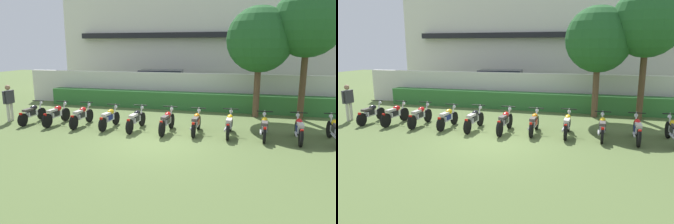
{
  "view_description": "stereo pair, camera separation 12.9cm",
  "coord_description": "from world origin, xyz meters",
  "views": [
    {
      "loc": [
        3.01,
        -10.02,
        3.29
      ],
      "look_at": [
        0.0,
        1.76,
        0.74
      ],
      "focal_mm": 32.94,
      "sensor_mm": 36.0,
      "label": 1
    },
    {
      "loc": [
        3.14,
        -9.98,
        3.29
      ],
      "look_at": [
        0.0,
        1.76,
        0.74
      ],
      "focal_mm": 32.94,
      "sensor_mm": 36.0,
      "label": 2
    }
  ],
  "objects": [
    {
      "name": "ground",
      "position": [
        0.0,
        0.0,
        0.0
      ],
      "size": [
        60.0,
        60.0,
        0.0
      ],
      "primitive_type": "plane",
      "color": "#566B38"
    },
    {
      "name": "building",
      "position": [
        0.0,
        14.45,
        3.9
      ],
      "size": [
        21.18,
        6.5,
        7.81
      ],
      "color": "silver",
      "rests_on": "ground"
    },
    {
      "name": "compound_wall",
      "position": [
        0.0,
        6.83,
        0.96
      ],
      "size": [
        20.12,
        0.3,
        1.91
      ],
      "primitive_type": "cube",
      "color": "silver",
      "rests_on": "ground"
    },
    {
      "name": "hedge_row",
      "position": [
        0.0,
        6.13,
        0.46
      ],
      "size": [
        16.1,
        0.7,
        0.92
      ],
      "primitive_type": "cube",
      "color": "#337033",
      "rests_on": "ground"
    },
    {
      "name": "parked_car",
      "position": [
        -2.19,
        9.14,
        0.94
      ],
      "size": [
        4.67,
        2.47,
        1.89
      ],
      "rotation": [
        0.0,
        0.0,
        0.11
      ],
      "color": "black",
      "rests_on": "ground"
    },
    {
      "name": "tree_near_inspector",
      "position": [
        3.5,
        5.19,
        3.65
      ],
      "size": [
        3.06,
        3.06,
        5.19
      ],
      "color": "brown",
      "rests_on": "ground"
    },
    {
      "name": "tree_far_side",
      "position": [
        5.5,
        5.11,
        4.36
      ],
      "size": [
        3.09,
        3.09,
        5.93
      ],
      "color": "#4C3823",
      "rests_on": "ground"
    },
    {
      "name": "motorcycle_in_row_0",
      "position": [
        -6.14,
        1.43,
        0.44
      ],
      "size": [
        0.6,
        1.86,
        0.94
      ],
      "rotation": [
        0.0,
        0.0,
        1.59
      ],
      "color": "black",
      "rests_on": "ground"
    },
    {
      "name": "motorcycle_in_row_1",
      "position": [
        -4.95,
        1.46,
        0.45
      ],
      "size": [
        0.6,
        1.89,
        0.96
      ],
      "rotation": [
        0.0,
        0.0,
        1.53
      ],
      "color": "black",
      "rests_on": "ground"
    },
    {
      "name": "motorcycle_in_row_2",
      "position": [
        -3.75,
        1.5,
        0.45
      ],
      "size": [
        0.6,
        1.94,
        0.95
      ],
      "rotation": [
        0.0,
        0.0,
        1.58
      ],
      "color": "black",
      "rests_on": "ground"
    },
    {
      "name": "motorcycle_in_row_3",
      "position": [
        -2.44,
        1.44,
        0.44
      ],
      "size": [
        0.6,
        1.77,
        0.94
      ],
      "rotation": [
        0.0,
        0.0,
        1.53
      ],
      "color": "black",
      "rests_on": "ground"
    },
    {
      "name": "motorcycle_in_row_4",
      "position": [
        -1.26,
        1.45,
        0.44
      ],
      "size": [
        0.6,
        1.93,
        0.95
      ],
      "rotation": [
        0.0,
        0.0,
        1.53
      ],
      "color": "black",
      "rests_on": "ground"
    },
    {
      "name": "motorcycle_in_row_5",
      "position": [
        0.05,
        1.38,
        0.45
      ],
      "size": [
        0.6,
        1.93,
        0.97
      ],
      "rotation": [
        0.0,
        0.0,
        1.53
      ],
      "color": "black",
      "rests_on": "ground"
    },
    {
      "name": "motorcycle_in_row_6",
      "position": [
        1.19,
        1.52,
        0.44
      ],
      "size": [
        0.6,
        1.79,
        0.94
      ],
      "rotation": [
        0.0,
        0.0,
        1.57
      ],
      "color": "black",
      "rests_on": "ground"
    },
    {
      "name": "motorcycle_in_row_7",
      "position": [
        2.46,
        1.54,
        0.45
      ],
      "size": [
        0.6,
        1.89,
        0.97
      ],
      "rotation": [
        0.0,
        0.0,
        1.55
      ],
      "color": "black",
      "rests_on": "ground"
    },
    {
      "name": "motorcycle_in_row_8",
      "position": [
        3.72,
        1.48,
        0.44
      ],
      "size": [
        0.6,
        1.83,
        0.94
      ],
      "rotation": [
        0.0,
        0.0,
        1.55
      ],
      "color": "black",
      "rests_on": "ground"
    },
    {
      "name": "motorcycle_in_row_9",
      "position": [
        4.91,
        1.43,
        0.45
      ],
      "size": [
        0.6,
        1.93,
        0.97
      ],
      "rotation": [
        0.0,
        0.0,
        1.53
      ],
      "color": "black",
      "rests_on": "ground"
    },
    {
      "name": "motorcycle_in_row_10",
      "position": [
        6.11,
        1.54,
        0.45
      ],
      "size": [
        0.6,
        1.94,
        0.97
      ],
      "rotation": [
        0.0,
        0.0,
        1.59
      ],
      "color": "black",
      "rests_on": "ground"
    },
    {
      "name": "inspector_person",
      "position": [
        -7.35,
        1.48,
        0.98
      ],
      "size": [
        0.22,
        0.67,
        1.65
      ],
      "color": "beige",
      "rests_on": "ground"
    }
  ]
}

